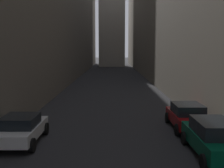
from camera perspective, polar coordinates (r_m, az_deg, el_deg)
The scene contains 6 objects.
ground_plane at distance 42.40m, azimuth 0.20°, elevation 0.53°, with size 264.00×264.00×0.00m, color #232326.
building_block_left at distance 46.59m, azimuth -16.63°, elevation 15.20°, with size 15.05×108.00×23.33m, color #60594F.
building_block_right at distance 45.80m, azimuth 14.04°, elevation 14.13°, with size 10.23×108.00×21.26m, color #756B5B.
parked_car_left_third at distance 15.08m, azimuth -17.09°, elevation -8.33°, with size 1.95×4.01×1.40m.
parked_car_right_third at distance 13.41m, azimuth 19.48°, elevation -9.91°, with size 1.88×4.45×1.59m.
parked_car_right_far at distance 17.44m, azimuth 14.79°, elevation -6.08°, with size 1.93×4.10×1.49m.
Camera 1 is at (0.05, 5.84, 4.58)m, focal length 46.59 mm.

